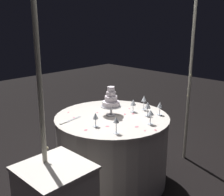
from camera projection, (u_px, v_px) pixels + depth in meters
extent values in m
plane|color=black|center=(112.00, 179.00, 3.26)|extent=(12.00, 12.00, 0.00)
cylinder|color=#B7B29E|center=(190.00, 72.00, 3.46)|extent=(0.04, 0.04, 2.31)
cylinder|color=#B7B29E|center=(42.00, 111.00, 2.00)|extent=(0.04, 0.04, 2.31)
sphere|color=#F9EAB2|center=(191.00, 75.00, 3.44)|extent=(0.02, 0.02, 0.02)
sphere|color=#F9EAB2|center=(47.00, 148.00, 2.09)|extent=(0.02, 0.02, 0.02)
sphere|color=#F9EAB2|center=(189.00, 95.00, 3.55)|extent=(0.02, 0.02, 0.02)
sphere|color=#F9EAB2|center=(188.00, 96.00, 3.53)|extent=(0.02, 0.02, 0.02)
sphere|color=#F9EAB2|center=(47.00, 167.00, 2.12)|extent=(0.02, 0.02, 0.02)
sphere|color=#F9EAB2|center=(189.00, 105.00, 3.58)|extent=(0.02, 0.02, 0.02)
sphere|color=#F9EAB2|center=(188.00, 89.00, 3.53)|extent=(0.02, 0.02, 0.02)
cylinder|color=silver|center=(112.00, 150.00, 3.16)|extent=(1.21, 1.21, 0.75)
cylinder|color=silver|center=(112.00, 117.00, 3.05)|extent=(1.23, 1.23, 0.02)
cube|color=silver|center=(54.00, 168.00, 2.04)|extent=(0.49, 0.49, 0.02)
cylinder|color=silver|center=(111.00, 115.00, 3.08)|extent=(0.11, 0.11, 0.01)
cylinder|color=silver|center=(111.00, 111.00, 3.07)|extent=(0.02, 0.02, 0.09)
cylinder|color=silver|center=(111.00, 106.00, 3.06)|extent=(0.22, 0.22, 0.01)
cylinder|color=white|center=(111.00, 104.00, 3.05)|extent=(0.19, 0.19, 0.05)
cylinder|color=white|center=(111.00, 99.00, 3.03)|extent=(0.13, 0.13, 0.06)
cylinder|color=white|center=(111.00, 94.00, 3.02)|extent=(0.10, 0.10, 0.05)
cylinder|color=white|center=(111.00, 89.00, 3.01)|extent=(0.08, 0.08, 0.05)
cylinder|color=silver|center=(147.00, 116.00, 3.07)|extent=(0.06, 0.06, 0.00)
cylinder|color=silver|center=(147.00, 112.00, 3.05)|extent=(0.01, 0.01, 0.08)
cone|color=silver|center=(148.00, 105.00, 3.03)|extent=(0.07, 0.07, 0.07)
cylinder|color=silver|center=(159.00, 115.00, 3.10)|extent=(0.06, 0.06, 0.00)
cylinder|color=silver|center=(160.00, 111.00, 3.08)|extent=(0.01, 0.01, 0.08)
cone|color=silver|center=(160.00, 105.00, 3.06)|extent=(0.06, 0.06, 0.07)
cylinder|color=silver|center=(133.00, 112.00, 3.19)|extent=(0.06, 0.06, 0.00)
cylinder|color=silver|center=(133.00, 108.00, 3.18)|extent=(0.01, 0.01, 0.08)
cone|color=silver|center=(133.00, 102.00, 3.16)|extent=(0.06, 0.06, 0.07)
cylinder|color=silver|center=(116.00, 133.00, 2.60)|extent=(0.06, 0.06, 0.00)
cylinder|color=silver|center=(116.00, 128.00, 2.59)|extent=(0.01, 0.01, 0.10)
cone|color=silver|center=(116.00, 120.00, 2.57)|extent=(0.06, 0.06, 0.05)
cylinder|color=silver|center=(96.00, 126.00, 2.77)|extent=(0.06, 0.06, 0.00)
cylinder|color=silver|center=(96.00, 122.00, 2.75)|extent=(0.01, 0.01, 0.08)
cone|color=silver|center=(95.00, 116.00, 2.74)|extent=(0.06, 0.06, 0.06)
cylinder|color=silver|center=(144.00, 110.00, 3.27)|extent=(0.06, 0.06, 0.00)
cylinder|color=silver|center=(144.00, 105.00, 3.26)|extent=(0.01, 0.01, 0.10)
cone|color=silver|center=(144.00, 98.00, 3.23)|extent=(0.06, 0.06, 0.07)
cylinder|color=silver|center=(150.00, 124.00, 2.83)|extent=(0.06, 0.06, 0.00)
cylinder|color=silver|center=(150.00, 119.00, 2.81)|extent=(0.01, 0.01, 0.09)
cone|color=silver|center=(151.00, 112.00, 2.79)|extent=(0.07, 0.07, 0.05)
cube|color=silver|center=(73.00, 119.00, 2.95)|extent=(0.22, 0.05, 0.01)
cube|color=white|center=(63.00, 123.00, 2.84)|extent=(0.09, 0.03, 0.01)
ellipsoid|color=#EA6B84|center=(68.00, 112.00, 3.17)|extent=(0.03, 0.02, 0.00)
ellipsoid|color=#EA6B84|center=(107.00, 126.00, 2.77)|extent=(0.05, 0.05, 0.00)
ellipsoid|color=#EA6B84|center=(86.00, 130.00, 2.67)|extent=(0.04, 0.03, 0.00)
ellipsoid|color=#EA6B84|center=(155.00, 130.00, 2.67)|extent=(0.03, 0.04, 0.00)
ellipsoid|color=#EA6B84|center=(133.00, 114.00, 3.12)|extent=(0.03, 0.03, 0.00)
ellipsoid|color=#EA6B84|center=(137.00, 127.00, 2.75)|extent=(0.05, 0.05, 0.00)
ellipsoid|color=#EA6B84|center=(129.00, 109.00, 3.30)|extent=(0.02, 0.03, 0.00)
ellipsoid|color=#EA6B84|center=(125.00, 114.00, 3.11)|extent=(0.04, 0.04, 0.00)
ellipsoid|color=#EA6B84|center=(97.00, 113.00, 3.17)|extent=(0.03, 0.03, 0.00)
ellipsoid|color=#EA6B84|center=(74.00, 118.00, 3.00)|extent=(0.03, 0.04, 0.00)
ellipsoid|color=#EA6B84|center=(145.00, 131.00, 2.66)|extent=(0.03, 0.03, 0.00)
ellipsoid|color=#EA6B84|center=(146.00, 107.00, 3.37)|extent=(0.03, 0.03, 0.00)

